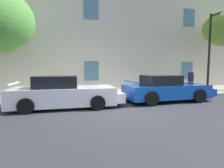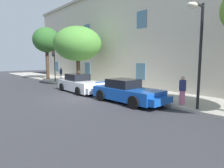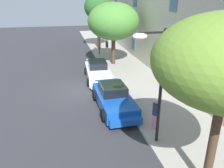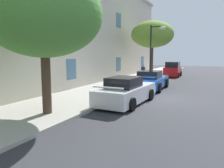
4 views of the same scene
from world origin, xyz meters
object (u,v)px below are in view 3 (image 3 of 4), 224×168
Objects in this scene: sportscar_red_lead at (98,73)px; tree_far_end at (113,21)px; pedestrian_strolling at (107,46)px; street_lamp at (152,68)px; traffic_light at (98,33)px; sportscar_yellow_flank at (114,100)px; tree_near_kerb at (98,8)px; pedestrian_admiring at (156,114)px.

sportscar_red_lead is 5.86m from tree_far_end.
pedestrian_strolling is at bearing 176.70° from tree_far_end.
tree_far_end is 13.30m from street_lamp.
tree_far_end is at bearing 11.22° from traffic_light.
sportscar_red_lead is 8.44m from traffic_light.
sportscar_red_lead is 0.87× the size of tree_far_end.
street_lamp is (3.79, 0.70, 3.14)m from sportscar_yellow_flank.
sportscar_red_lead is at bearing -9.86° from traffic_light.
pedestrian_strolling is (-0.50, 1.07, -1.69)m from traffic_light.
sportscar_yellow_flank is 17.70m from tree_near_kerb.
tree_near_kerb is 4.20× the size of pedestrian_admiring.
tree_far_end is 5.66m from pedestrian_strolling.
street_lamp is at bearing 5.02° from sportscar_red_lead.
sportscar_red_lead is 12.60m from tree_near_kerb.
pedestrian_strolling is at bearing 177.07° from pedestrian_admiring.
traffic_light reaches higher than pedestrian_admiring.
tree_near_kerb is 1.30× the size of street_lamp.
traffic_light reaches higher than sportscar_red_lead.
pedestrian_admiring is at bearing -2.93° from pedestrian_strolling.
traffic_light is at bearing -64.83° from pedestrian_strolling.
sportscar_yellow_flank is at bearing -12.58° from tree_far_end.
pedestrian_strolling is at bearing 115.17° from traffic_light.
tree_far_end is at bearing -3.30° from pedestrian_strolling.
sportscar_red_lead is at bearing -28.93° from tree_far_end.
tree_near_kerb reaches higher than sportscar_yellow_flank.
tree_far_end is 1.61× the size of traffic_light.
tree_near_kerb is at bearing 169.68° from traffic_light.
tree_near_kerb is at bearing 178.78° from pedestrian_admiring.
tree_far_end reaches higher than sportscar_red_lead.
sportscar_yellow_flank is 13.71m from traffic_light.
tree_far_end is at bearing 1.31° from tree_near_kerb.
sportscar_yellow_flank is at bearing -169.50° from street_lamp.
tree_near_kerb is (-16.98, 1.93, 4.58)m from sportscar_yellow_flank.
pedestrian_strolling is (-17.79, 1.67, -2.81)m from street_lamp.
pedestrian_admiring reaches higher than sportscar_red_lead.
tree_far_end reaches higher than pedestrian_admiring.
traffic_light reaches higher than sportscar_yellow_flank.
pedestrian_admiring is 1.00× the size of pedestrian_strolling.
tree_far_end reaches higher than sportscar_yellow_flank.
street_lamp reaches higher than sportscar_yellow_flank.
sportscar_red_lead is at bearing -10.00° from tree_near_kerb.
pedestrian_strolling is at bearing 174.65° from street_lamp.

